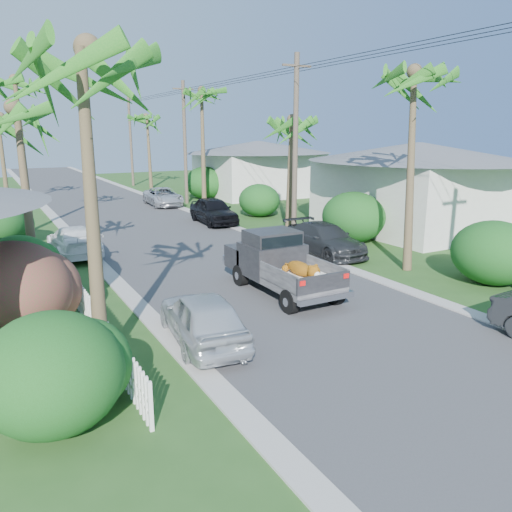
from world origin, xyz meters
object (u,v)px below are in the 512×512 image
parked_car_rm (325,239)px  palm_r_a (418,74)px  palm_r_b (291,120)px  utility_pole_b (295,148)px  palm_l_c (15,81)px  palm_r_c (202,91)px  palm_r_d (147,117)px  house_right_far (258,170)px  utility_pole_d (131,140)px  pickup_truck (276,262)px  palm_l_b (16,109)px  parked_car_ln (202,318)px  parked_car_rf (213,211)px  parked_car_lf (74,241)px  palm_l_a (79,50)px  parked_car_rd (163,197)px  house_right_near (416,190)px  utility_pole_c (185,142)px

parked_car_rm → palm_r_a: (1.30, -3.55, 6.75)m
palm_r_b → utility_pole_b: (-1.00, -2.00, -1.35)m
palm_l_c → palm_r_c: palm_r_c is taller
palm_r_d → house_right_far: bearing=-57.0°
utility_pole_d → pickup_truck: bearing=-98.0°
palm_l_c → utility_pole_d: bearing=61.1°
pickup_truck → palm_l_b: bearing=140.9°
palm_r_b → palm_r_c: 11.22m
palm_l_b → utility_pole_b: size_ratio=0.82×
pickup_truck → parked_car_ln: size_ratio=1.27×
utility_pole_d → utility_pole_b: bearing=-90.0°
pickup_truck → parked_car_rf: size_ratio=1.13×
parked_car_rf → palm_r_c: (2.38, 6.95, 7.34)m
palm_r_d → utility_pole_b: 27.10m
parked_car_rm → parked_car_lf: (-9.88, 5.13, -0.02)m
pickup_truck → palm_r_c: size_ratio=0.54×
palm_l_a → utility_pole_b: 15.64m
parked_car_ln → palm_r_d: 38.60m
parked_car_rd → palm_r_b: size_ratio=0.65×
house_right_near → parked_car_rm: bearing=-163.0°
parked_car_rm → house_right_far: size_ratio=0.52×
parked_car_rd → house_right_far: house_right_far is taller
palm_r_a → palm_r_c: (-0.10, 20.00, 0.69)m
palm_r_d → utility_pole_b: size_ratio=0.89×
parked_car_lf → house_right_near: bearing=170.6°
palm_l_c → utility_pole_c: palm_l_c is taller
palm_r_a → palm_r_d: 34.01m
parked_car_ln → house_right_near: (16.60, 8.76, 1.53)m
palm_r_a → utility_pole_d: (-0.70, 37.00, -2.82)m
parked_car_ln → utility_pole_c: bearing=-103.7°
palm_r_d → utility_pole_d: size_ratio=0.89×
palm_l_c → house_right_far: bearing=22.8°
parked_car_ln → palm_l_c: size_ratio=0.44×
house_right_far → parked_car_rm: bearing=-111.4°
parked_car_lf → palm_r_b: palm_r_b is taller
parked_car_lf → pickup_truck: bearing=120.8°
palm_r_a → utility_pole_b: (-0.70, 7.00, -2.82)m
palm_r_a → palm_l_b: bearing=155.4°
parked_car_lf → palm_r_d: 28.42m
palm_l_b → house_right_far: (19.80, 18.00, -4.03)m
parked_car_rf → palm_r_d: 21.95m
house_right_far → utility_pole_d: utility_pole_d is taller
parked_car_rm → utility_pole_c: 18.87m
parked_car_rd → parked_car_ln: parked_car_ln is taller
parked_car_ln → house_right_far: (16.60, 26.76, 1.44)m
parked_car_rm → utility_pole_d: bearing=90.0°
palm_r_d → palm_l_c: bearing=-124.8°
parked_car_rm → palm_r_d: 31.08m
parked_car_rm → house_right_near: (8.00, 2.45, 1.54)m
parked_car_lf → utility_pole_c: 17.40m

